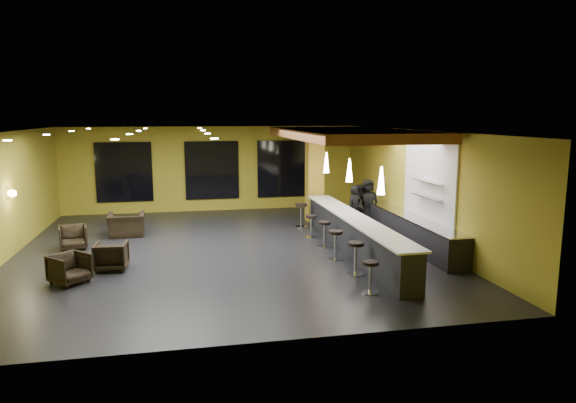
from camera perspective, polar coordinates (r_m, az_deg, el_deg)
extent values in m
cube|color=black|center=(15.49, -6.92, -5.48)|extent=(12.00, 13.00, 0.10)
cube|color=black|center=(14.97, -7.20, 7.95)|extent=(12.00, 13.00, 0.10)
cube|color=#9F9023|center=(21.62, -8.46, 3.62)|extent=(12.00, 0.10, 3.50)
cube|color=#9F9023|center=(8.74, -3.60, -5.07)|extent=(12.00, 0.10, 3.50)
cube|color=#9F9023|center=(16.72, 14.09, 1.70)|extent=(0.10, 13.00, 3.50)
cube|color=#A75E30|center=(16.75, 6.43, 7.48)|extent=(3.60, 8.00, 0.28)
cube|color=black|center=(21.61, -17.75, 3.13)|extent=(2.20, 0.06, 2.40)
cube|color=black|center=(21.51, -8.44, 3.45)|extent=(2.20, 0.06, 2.40)
cube|color=black|center=(21.88, -0.55, 3.66)|extent=(2.20, 0.06, 2.40)
cube|color=white|center=(15.76, 15.39, 2.10)|extent=(0.06, 3.20, 2.40)
cube|color=black|center=(15.13, 7.30, -3.71)|extent=(0.60, 8.00, 1.00)
cube|color=white|center=(15.02, 7.34, -1.76)|extent=(0.78, 8.10, 0.05)
cube|color=black|center=(16.33, 13.39, -3.16)|extent=(0.70, 6.00, 0.86)
cube|color=silver|center=(16.24, 13.45, -1.59)|extent=(0.72, 6.00, 0.03)
cube|color=silver|center=(15.57, 15.20, 0.54)|extent=(0.30, 1.50, 0.03)
cube|color=silver|center=(15.51, 15.27, 2.18)|extent=(0.30, 1.50, 0.03)
cube|color=#A78625|center=(19.26, 2.96, 2.99)|extent=(0.60, 0.60, 3.50)
sphere|color=#FFE5B2|center=(16.27, -28.32, 0.81)|extent=(0.22, 0.22, 0.22)
cone|color=white|center=(12.96, 10.32, 2.30)|extent=(0.20, 0.20, 0.70)
cone|color=white|center=(15.29, 6.84, 3.48)|extent=(0.20, 0.20, 0.70)
cone|color=white|center=(17.67, 4.28, 4.33)|extent=(0.20, 0.20, 0.70)
imported|color=black|center=(17.75, 7.44, -0.80)|extent=(0.67, 0.55, 1.57)
imported|color=black|center=(18.36, 8.02, -0.51)|extent=(0.92, 0.83, 1.54)
imported|color=black|center=(18.53, 8.84, -0.17)|extent=(0.88, 0.61, 1.71)
imported|color=black|center=(13.33, -23.10, -6.87)|extent=(1.10, 1.10, 0.72)
imported|color=black|center=(14.07, -19.03, -5.74)|extent=(0.83, 0.85, 0.73)
imported|color=black|center=(16.60, -22.76, -3.70)|extent=(0.92, 0.94, 0.72)
imported|color=black|center=(17.77, -17.52, -2.49)|extent=(1.20, 1.06, 0.76)
cylinder|color=silver|center=(11.86, 9.09, -9.96)|extent=(0.38, 0.38, 0.03)
cylinder|color=silver|center=(11.75, 9.13, -8.43)|extent=(0.07, 0.07, 0.66)
cylinder|color=black|center=(11.65, 9.18, -6.76)|extent=(0.36, 0.36, 0.08)
cylinder|color=silver|center=(13.11, 7.49, -7.99)|extent=(0.42, 0.42, 0.03)
cylinder|color=silver|center=(13.01, 7.53, -6.41)|extent=(0.07, 0.07, 0.74)
cylinder|color=black|center=(12.90, 7.57, -4.69)|extent=(0.40, 0.40, 0.08)
cylinder|color=silver|center=(14.36, 5.26, -6.39)|extent=(0.42, 0.42, 0.03)
cylinder|color=silver|center=(14.26, 5.28, -4.96)|extent=(0.07, 0.07, 0.73)
cylinder|color=black|center=(14.17, 5.31, -3.42)|extent=(0.40, 0.40, 0.08)
cylinder|color=silver|center=(15.67, 4.06, -5.01)|extent=(0.40, 0.40, 0.03)
cylinder|color=silver|center=(15.59, 4.07, -3.75)|extent=(0.07, 0.07, 0.70)
cylinder|color=black|center=(15.50, 4.09, -2.38)|extent=(0.38, 0.38, 0.08)
cylinder|color=silver|center=(16.84, 2.59, -3.97)|extent=(0.37, 0.37, 0.03)
cylinder|color=silver|center=(16.76, 2.59, -2.87)|extent=(0.07, 0.07, 0.65)
cylinder|color=black|center=(16.69, 2.60, -1.68)|extent=(0.36, 0.36, 0.07)
cylinder|color=silver|center=(18.35, 1.46, -2.83)|extent=(0.43, 0.43, 0.03)
cylinder|color=silver|center=(18.27, 1.47, -1.65)|extent=(0.08, 0.08, 0.76)
cylinder|color=black|center=(18.20, 1.47, -0.38)|extent=(0.41, 0.41, 0.09)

